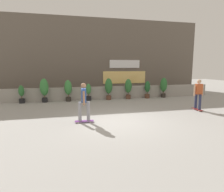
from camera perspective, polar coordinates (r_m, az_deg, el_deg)
ground_plane at (r=8.45m, az=2.37°, el=-7.56°), size 48.00×48.00×0.00m
planter_wall at (r=14.11m, az=-4.23°, el=0.91°), size 18.00×0.40×0.90m
building_backdrop at (r=17.96m, az=-6.40°, el=11.51°), size 20.00×2.08×6.50m
potted_plant_0 at (r=13.77m, az=-25.35°, el=0.58°), size 0.36×0.36×1.18m
potted_plant_1 at (r=13.51m, az=-19.54°, el=2.15°), size 0.56×0.56×1.59m
potted_plant_2 at (r=13.44m, az=-12.93°, el=2.03°), size 0.50×0.50×1.47m
potted_plant_3 at (r=13.55m, az=-7.00°, el=1.28°), size 0.36×0.36×1.19m
potted_plant_4 at (r=13.75m, az=-0.99°, el=2.62°), size 0.53×0.53×1.54m
potted_plant_5 at (r=14.14m, az=4.89°, el=2.58°), size 0.50×0.50×1.48m
potted_plant_6 at (r=14.70m, az=10.50°, el=2.17°), size 0.42×0.42×1.30m
potted_plant_7 at (r=15.27m, az=15.12°, el=2.89°), size 0.53×0.53×1.52m
skater_by_wall_left at (r=11.35m, az=24.33°, el=0.73°), size 0.56×0.81×1.70m
skater_foreground at (r=8.16m, az=-8.38°, el=-1.45°), size 0.81×0.56×1.70m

